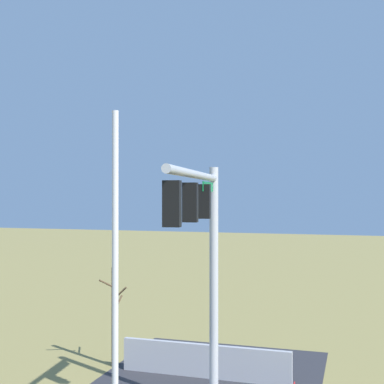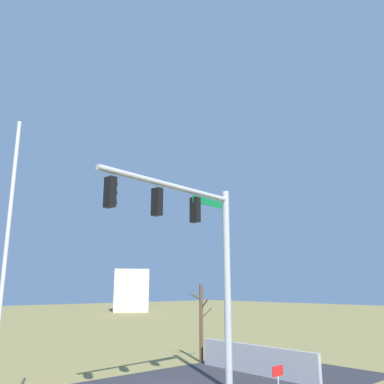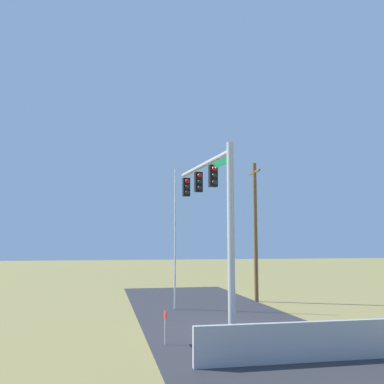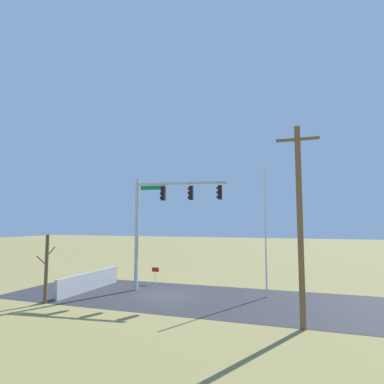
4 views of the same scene
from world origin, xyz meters
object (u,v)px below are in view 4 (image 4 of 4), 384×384
(utility_pole, at_px, (300,221))
(open_sign, at_px, (155,272))
(flagpole, at_px, (265,232))
(bare_tree, at_px, (46,268))
(signal_mast, at_px, (161,211))

(utility_pole, bearing_deg, open_sign, -35.01)
(flagpole, height_order, bare_tree, flagpole)
(signal_mast, bearing_deg, open_sign, -57.24)
(utility_pole, bearing_deg, signal_mast, -29.30)
(flagpole, distance_m, utility_pole, 6.09)
(flagpole, bearing_deg, open_sign, -11.58)
(signal_mast, relative_size, bare_tree, 1.96)
(utility_pole, height_order, bare_tree, utility_pole)
(signal_mast, distance_m, flagpole, 7.13)
(signal_mast, xyz_separation_m, bare_tree, (4.92, 5.15, -3.38))
(open_sign, bearing_deg, signal_mast, 122.76)
(utility_pole, distance_m, bare_tree, 14.26)
(signal_mast, height_order, open_sign, signal_mast)
(open_sign, bearing_deg, utility_pole, 144.99)
(bare_tree, distance_m, open_sign, 8.28)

